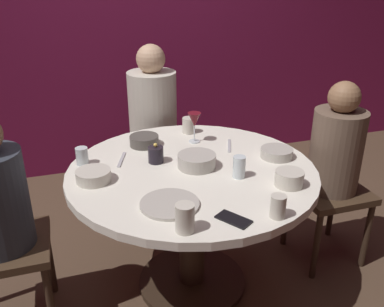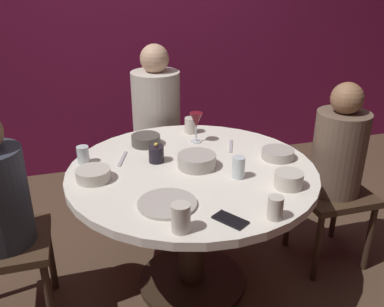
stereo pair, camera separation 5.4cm
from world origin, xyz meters
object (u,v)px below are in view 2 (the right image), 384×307
at_px(cell_phone, 230,220).
at_px(cup_near_candle, 191,125).
at_px(seated_diner_right, 338,156).
at_px(cup_center_front, 239,168).
at_px(bowl_serving_large, 197,161).
at_px(candle_holder, 156,154).
at_px(cup_by_left_diner, 181,218).
at_px(bowl_rice_portion, 93,175).
at_px(bowl_salad_center, 146,140).
at_px(dinner_plate, 167,204).
at_px(cup_far_edge, 275,208).
at_px(seated_diner_back, 156,113).
at_px(dining_table, 192,196).
at_px(bowl_small_white, 289,180).
at_px(cup_by_right_diner, 83,155).
at_px(bowl_sauce_side, 278,154).
at_px(wine_glass, 196,121).

xyz_separation_m(cell_phone, cup_near_candle, (0.12, 0.98, 0.04)).
distance_m(seated_diner_right, cup_center_front, 0.69).
bearing_deg(bowl_serving_large, cup_center_front, -46.74).
height_order(seated_diner_right, candle_holder, seated_diner_right).
height_order(seated_diner_right, cup_by_left_diner, seated_diner_right).
bearing_deg(cup_by_left_diner, bowl_rice_portion, 119.21).
bearing_deg(bowl_salad_center, candle_holder, -87.20).
relative_size(cup_near_candle, cup_by_left_diner, 0.82).
xyz_separation_m(seated_diner_right, bowl_serving_large, (-0.82, 0.01, 0.08)).
relative_size(dinner_plate, cup_far_edge, 2.62).
distance_m(seated_diner_back, bowl_serving_large, 0.87).
relative_size(seated_diner_back, cup_by_left_diner, 10.44).
relative_size(seated_diner_back, cup_near_candle, 12.65).
xyz_separation_m(dinner_plate, cup_center_front, (0.38, 0.15, 0.05)).
xyz_separation_m(dining_table, seated_diner_right, (0.85, 0.00, 0.12)).
bearing_deg(cup_near_candle, dinner_plate, -112.74).
distance_m(candle_holder, cell_phone, 0.65).
relative_size(bowl_serving_large, cup_near_candle, 2.03).
distance_m(seated_diner_back, cup_center_front, 1.06).
relative_size(seated_diner_right, cell_phone, 7.89).
bearing_deg(bowl_small_white, cup_center_front, 141.55).
bearing_deg(cup_far_edge, bowl_salad_center, 111.82).
bearing_deg(cup_by_left_diner, cell_phone, 3.21).
distance_m(bowl_rice_portion, cup_by_right_diner, 0.21).
bearing_deg(bowl_serving_large, bowl_sauce_side, -1.99).
bearing_deg(seated_diner_back, wine_glass, 11.98).
height_order(seated_diner_right, bowl_small_white, seated_diner_right).
bearing_deg(dining_table, candle_holder, 141.35).
bearing_deg(cup_by_left_diner, wine_glass, 69.64).
relative_size(seated_diner_right, cup_far_edge, 11.41).
bearing_deg(dining_table, cup_by_right_diner, 157.65).
relative_size(dinner_plate, cup_by_left_diner, 2.21).
xyz_separation_m(bowl_serving_large, bowl_sauce_side, (0.44, -0.02, -0.01)).
xyz_separation_m(bowl_salad_center, bowl_rice_portion, (-0.32, -0.35, -0.00)).
bearing_deg(cup_far_edge, cup_by_left_diner, 177.09).
bearing_deg(cup_by_right_diner, bowl_small_white, -30.46).
bearing_deg(cup_center_front, bowl_sauce_side, 28.12).
xyz_separation_m(seated_diner_back, bowl_rice_portion, (-0.48, -0.87, 0.02)).
height_order(dining_table, cup_near_candle, cup_near_candle).
distance_m(candle_holder, dinner_plate, 0.44).
bearing_deg(cup_near_candle, cup_center_front, -85.20).
bearing_deg(wine_glass, dinner_plate, -116.54).
bearing_deg(bowl_serving_large, cup_by_right_diner, 159.14).
bearing_deg(bowl_rice_portion, bowl_sauce_side, -1.06).
relative_size(cell_phone, bowl_rice_portion, 0.85).
height_order(bowl_serving_large, bowl_salad_center, bowl_serving_large).
height_order(candle_holder, bowl_rice_portion, candle_holder).
distance_m(seated_diner_back, bowl_salad_center, 0.54).
xyz_separation_m(cell_phone, cup_by_left_diner, (-0.21, -0.01, 0.05)).
relative_size(wine_glass, dinner_plate, 0.69).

